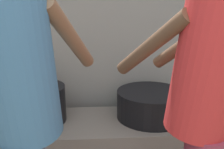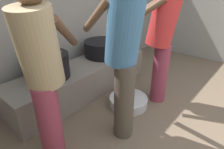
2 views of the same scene
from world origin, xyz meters
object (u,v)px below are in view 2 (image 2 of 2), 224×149
(cooking_pot_main, at_px, (48,66))
(metal_mixing_bowl, at_px, (128,101))
(cooking_pot_secondary, at_px, (103,48))
(cook_in_tan_shirt, at_px, (42,69))
(cook_in_blue_shirt, at_px, (124,47))
(cook_in_red_shirt, at_px, (162,33))

(cooking_pot_main, bearing_deg, metal_mixing_bowl, -49.66)
(metal_mixing_bowl, bearing_deg, cooking_pot_secondary, 65.97)
(cook_in_tan_shirt, bearing_deg, cooking_pot_main, 57.33)
(cooking_pot_main, relative_size, cook_in_blue_shirt, 0.45)
(cooking_pot_secondary, distance_m, metal_mixing_bowl, 0.96)
(cooking_pot_main, height_order, cook_in_tan_shirt, cook_in_tan_shirt)
(cooking_pot_secondary, distance_m, cook_in_blue_shirt, 1.33)
(cook_in_red_shirt, xyz_separation_m, cook_in_tan_shirt, (-1.43, 0.26, -0.05))
(cooking_pot_main, xyz_separation_m, cook_in_tan_shirt, (-0.43, -0.68, 0.31))
(cooking_pot_secondary, xyz_separation_m, cook_in_tan_shirt, (-1.41, -0.69, 0.34))
(cooking_pot_main, relative_size, metal_mixing_bowl, 1.51)
(cook_in_red_shirt, bearing_deg, cook_in_blue_shirt, -176.85)
(cook_in_blue_shirt, distance_m, cook_in_tan_shirt, 0.70)
(cook_in_red_shirt, distance_m, metal_mixing_bowl, 0.96)
(cook_in_blue_shirt, xyz_separation_m, cook_in_tan_shirt, (-0.63, 0.30, -0.09))
(cooking_pot_main, height_order, metal_mixing_bowl, cooking_pot_main)
(cook_in_tan_shirt, bearing_deg, metal_mixing_bowl, -3.74)
(cooking_pot_main, distance_m, cook_in_red_shirt, 1.41)
(cooking_pot_secondary, relative_size, cook_in_tan_shirt, 0.38)
(cooking_pot_main, distance_m, cook_in_tan_shirt, 0.86)
(cook_in_red_shirt, bearing_deg, cooking_pot_main, 136.87)
(cooking_pot_secondary, xyz_separation_m, cook_in_blue_shirt, (-0.78, -0.99, 0.43))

